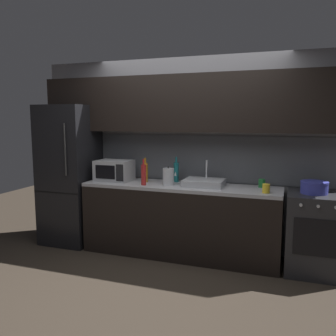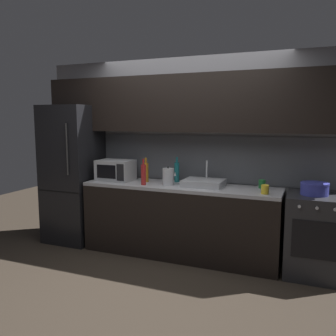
# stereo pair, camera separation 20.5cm
# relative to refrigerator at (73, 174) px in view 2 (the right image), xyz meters

# --- Properties ---
(ground_plane) EXTENTS (10.00, 10.00, 0.00)m
(ground_plane) POSITION_rel_refrigerator_xyz_m (1.60, -0.90, -0.95)
(ground_plane) COLOR #2D261E
(back_wall) EXTENTS (4.18, 0.44, 2.50)m
(back_wall) POSITION_rel_refrigerator_xyz_m (1.60, 0.30, 0.60)
(back_wall) COLOR slate
(back_wall) RESTS_ON ground
(counter_run) EXTENTS (2.44, 0.60, 0.90)m
(counter_run) POSITION_rel_refrigerator_xyz_m (1.60, 0.00, -0.50)
(counter_run) COLOR black
(counter_run) RESTS_ON ground
(refrigerator) EXTENTS (0.68, 0.69, 1.89)m
(refrigerator) POSITION_rel_refrigerator_xyz_m (0.00, 0.00, 0.00)
(refrigerator) COLOR black
(refrigerator) RESTS_ON ground
(oven_range) EXTENTS (0.60, 0.62, 0.90)m
(oven_range) POSITION_rel_refrigerator_xyz_m (3.16, -0.00, -0.50)
(oven_range) COLOR #232326
(oven_range) RESTS_ON ground
(microwave) EXTENTS (0.46, 0.35, 0.27)m
(microwave) POSITION_rel_refrigerator_xyz_m (0.68, 0.02, 0.09)
(microwave) COLOR #A8AAAF
(microwave) RESTS_ON counter_run
(sink_basin) EXTENTS (0.48, 0.38, 0.30)m
(sink_basin) POSITION_rel_refrigerator_xyz_m (1.89, 0.03, -0.01)
(sink_basin) COLOR #ADAFB5
(sink_basin) RESTS_ON counter_run
(kettle) EXTENTS (0.17, 0.14, 0.23)m
(kettle) POSITION_rel_refrigerator_xyz_m (1.47, -0.05, 0.06)
(kettle) COLOR #B7BABF
(kettle) RESTS_ON counter_run
(wine_bottle_teal) EXTENTS (0.07, 0.07, 0.32)m
(wine_bottle_teal) POSITION_rel_refrigerator_xyz_m (1.49, 0.19, 0.09)
(wine_bottle_teal) COLOR #19666B
(wine_bottle_teal) RESTS_ON counter_run
(wine_bottle_red) EXTENTS (0.06, 0.06, 0.32)m
(wine_bottle_red) POSITION_rel_refrigerator_xyz_m (1.18, -0.16, 0.09)
(wine_bottle_red) COLOR #A82323
(wine_bottle_red) RESTS_ON counter_run
(wine_bottle_amber) EXTENTS (0.07, 0.07, 0.32)m
(wine_bottle_amber) POSITION_rel_refrigerator_xyz_m (1.12, 0.04, 0.08)
(wine_bottle_amber) COLOR #B27019
(wine_bottle_amber) RESTS_ON counter_run
(mug_yellow) EXTENTS (0.08, 0.08, 0.10)m
(mug_yellow) POSITION_rel_refrigerator_xyz_m (2.64, -0.15, 0.00)
(mug_yellow) COLOR gold
(mug_yellow) RESTS_ON counter_run
(mug_green) EXTENTS (0.08, 0.08, 0.10)m
(mug_green) POSITION_rel_refrigerator_xyz_m (2.57, 0.17, 0.00)
(mug_green) COLOR #1E6B2D
(mug_green) RESTS_ON counter_run
(cooking_pot) EXTENTS (0.29, 0.29, 0.13)m
(cooking_pot) POSITION_rel_refrigerator_xyz_m (3.14, 0.00, 0.02)
(cooking_pot) COLOR #333899
(cooking_pot) RESTS_ON oven_range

